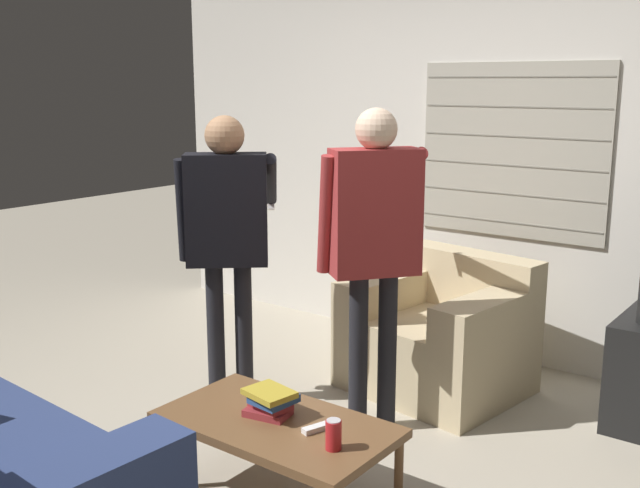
{
  "coord_description": "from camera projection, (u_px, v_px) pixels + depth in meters",
  "views": [
    {
      "loc": [
        2.2,
        -2.58,
        1.83
      ],
      "look_at": [
        -0.1,
        0.48,
        1.0
      ],
      "focal_mm": 42.0,
      "sensor_mm": 36.0,
      "label": 1
    }
  ],
  "objects": [
    {
      "name": "ground_plane",
      "position": [
        279.0,
        460.0,
        3.7
      ],
      "size": [
        16.0,
        16.0,
        0.0
      ],
      "primitive_type": "plane",
      "color": "#B2A893"
    },
    {
      "name": "wall_back",
      "position": [
        473.0,
        166.0,
        5.0
      ],
      "size": [
        5.2,
        0.08,
        2.55
      ],
      "color": "silver",
      "rests_on": "ground_plane"
    },
    {
      "name": "armchair_beige",
      "position": [
        440.0,
        335.0,
        4.52
      ],
      "size": [
        1.07,
        0.96,
        0.81
      ],
      "rotation": [
        0.0,
        0.0,
        2.99
      ],
      "color": "#C6B289",
      "rests_on": "ground_plane"
    },
    {
      "name": "coffee_table",
      "position": [
        277.0,
        428.0,
        3.27
      ],
      "size": [
        1.03,
        0.57,
        0.38
      ],
      "color": "brown",
      "rests_on": "ground_plane"
    },
    {
      "name": "person_left_standing",
      "position": [
        227.0,
        224.0,
        4.17
      ],
      "size": [
        0.53,
        0.81,
        1.66
      ],
      "rotation": [
        0.0,
        0.0,
        0.71
      ],
      "color": "black",
      "rests_on": "ground_plane"
    },
    {
      "name": "person_right_standing",
      "position": [
        374.0,
        230.0,
        3.82
      ],
      "size": [
        0.56,
        0.83,
        1.71
      ],
      "rotation": [
        0.0,
        0.0,
        0.9
      ],
      "color": "black",
      "rests_on": "ground_plane"
    },
    {
      "name": "book_stack",
      "position": [
        271.0,
        402.0,
        3.3
      ],
      "size": [
        0.24,
        0.21,
        0.12
      ],
      "color": "maroon",
      "rests_on": "coffee_table"
    },
    {
      "name": "soda_can",
      "position": [
        334.0,
        435.0,
        3.0
      ],
      "size": [
        0.07,
        0.07,
        0.13
      ],
      "color": "red",
      "rests_on": "coffee_table"
    },
    {
      "name": "spare_remote",
      "position": [
        317.0,
        428.0,
        3.17
      ],
      "size": [
        0.08,
        0.14,
        0.02
      ],
      "rotation": [
        0.0,
        0.0,
        -0.33
      ],
      "color": "white",
      "rests_on": "coffee_table"
    }
  ]
}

